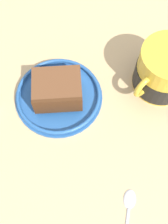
% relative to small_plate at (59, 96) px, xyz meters
% --- Properties ---
extents(ground_plane, '(1.57, 1.57, 0.02)m').
position_rel_small_plate_xyz_m(ground_plane, '(0.02, 0.05, -0.02)').
color(ground_plane, tan).
extents(small_plate, '(0.16, 0.16, 0.02)m').
position_rel_small_plate_xyz_m(small_plate, '(0.00, 0.00, 0.00)').
color(small_plate, '#26599E').
rests_on(small_plate, ground_plane).
extents(cake_slice, '(0.07, 0.09, 0.05)m').
position_rel_small_plate_xyz_m(cake_slice, '(0.00, -0.00, 0.03)').
color(cake_slice, '#472814').
rests_on(cake_slice, small_plate).
extents(tea_mug, '(0.10, 0.11, 0.09)m').
position_rel_small_plate_xyz_m(tea_mug, '(-0.00, 0.19, 0.03)').
color(tea_mug, gold).
rests_on(tea_mug, ground_plane).
extents(teaspoon, '(0.13, 0.06, 0.01)m').
position_rel_small_plate_xyz_m(teaspoon, '(0.22, 0.08, -0.00)').
color(teaspoon, silver).
rests_on(teaspoon, ground_plane).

